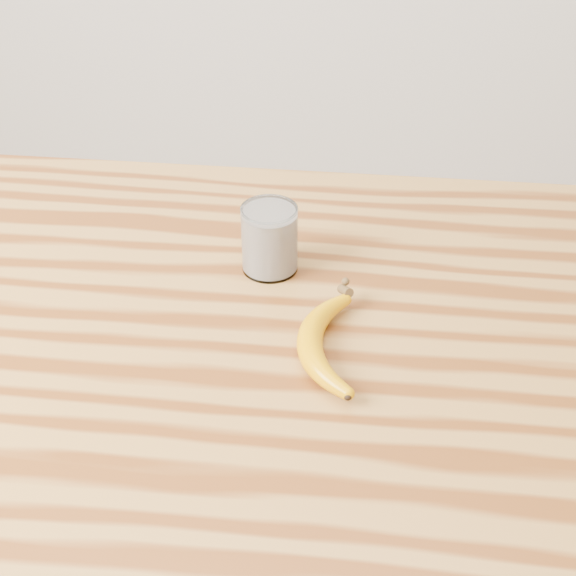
# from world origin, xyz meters

# --- Properties ---
(table) EXTENTS (1.20, 0.80, 0.90)m
(table) POSITION_xyz_m (0.00, 0.00, 0.77)
(table) COLOR olive
(table) RESTS_ON ground
(smoothie_glass) EXTENTS (0.07, 0.07, 0.09)m
(smoothie_glass) POSITION_xyz_m (0.11, 0.12, 0.95)
(smoothie_glass) COLOR white
(smoothie_glass) RESTS_ON table
(banana) EXTENTS (0.11, 0.26, 0.03)m
(banana) POSITION_xyz_m (0.18, -0.05, 0.92)
(banana) COLOR #C58200
(banana) RESTS_ON table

